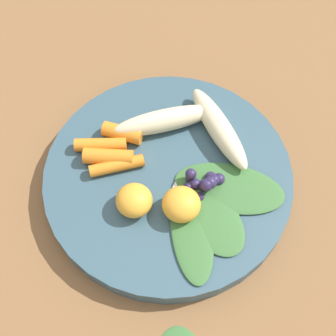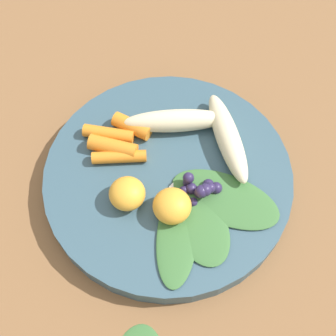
% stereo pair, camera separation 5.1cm
% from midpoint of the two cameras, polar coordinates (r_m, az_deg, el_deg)
% --- Properties ---
extents(ground_plane, '(2.40, 2.40, 0.00)m').
position_cam_midpoint_polar(ground_plane, '(0.54, 2.69, -2.10)').
color(ground_plane, brown).
extents(bowl, '(0.29, 0.29, 0.03)m').
position_cam_midpoint_polar(bowl, '(0.53, 2.74, -1.46)').
color(bowl, '#385666').
rests_on(bowl, ground_plane).
extents(banana_peeled_left, '(0.08, 0.13, 0.03)m').
position_cam_midpoint_polar(banana_peeled_left, '(0.54, 3.61, 5.76)').
color(banana_peeled_left, beige).
rests_on(banana_peeled_left, bowl).
extents(banana_peeled_right, '(0.12, 0.10, 0.03)m').
position_cam_midpoint_polar(banana_peeled_right, '(0.54, 10.25, 3.64)').
color(banana_peeled_right, beige).
rests_on(banana_peeled_right, bowl).
extents(orange_segment_near, '(0.04, 0.04, 0.03)m').
position_cam_midpoint_polar(orange_segment_near, '(0.48, 3.54, -5.08)').
color(orange_segment_near, '#F4A833').
rests_on(orange_segment_near, bowl).
extents(orange_segment_far, '(0.04, 0.04, 0.03)m').
position_cam_midpoint_polar(orange_segment_far, '(0.49, -2.23, -3.51)').
color(orange_segment_far, '#F4A833').
rests_on(orange_segment_far, bowl).
extents(carrot_front, '(0.02, 0.05, 0.02)m').
position_cam_midpoint_polar(carrot_front, '(0.54, -1.91, 5.09)').
color(carrot_front, orange).
rests_on(carrot_front, bowl).
extents(carrot_mid_left, '(0.03, 0.06, 0.02)m').
position_cam_midpoint_polar(carrot_mid_left, '(0.54, -4.86, 4.11)').
color(carrot_mid_left, orange).
rests_on(carrot_mid_left, bowl).
extents(carrot_mid_right, '(0.03, 0.06, 0.02)m').
position_cam_midpoint_polar(carrot_mid_right, '(0.53, -4.10, 2.70)').
color(carrot_mid_right, orange).
rests_on(carrot_mid_right, bowl).
extents(carrot_rear, '(0.04, 0.06, 0.01)m').
position_cam_midpoint_polar(carrot_rear, '(0.52, -3.43, 1.16)').
color(carrot_rear, orange).
rests_on(carrot_rear, bowl).
extents(blueberry_pile, '(0.04, 0.04, 0.03)m').
position_cam_midpoint_polar(blueberry_pile, '(0.50, 7.06, -2.89)').
color(blueberry_pile, '#2D234C').
rests_on(blueberry_pile, bowl).
extents(coconut_shred_patch, '(0.04, 0.04, 0.00)m').
position_cam_midpoint_polar(coconut_shred_patch, '(0.51, 4.97, -3.70)').
color(coconut_shred_patch, white).
rests_on(coconut_shred_patch, bowl).
extents(kale_leaf_left, '(0.13, 0.08, 0.00)m').
position_cam_midpoint_polar(kale_leaf_left, '(0.49, 4.23, -8.62)').
color(kale_leaf_left, '#3D7038').
rests_on(kale_leaf_left, bowl).
extents(kale_leaf_right, '(0.12, 0.12, 0.00)m').
position_cam_midpoint_polar(kale_leaf_right, '(0.49, 6.80, -7.13)').
color(kale_leaf_right, '#3D7038').
rests_on(kale_leaf_right, bowl).
extents(kale_leaf_rear, '(0.06, 0.13, 0.00)m').
position_cam_midpoint_polar(kale_leaf_rear, '(0.51, 10.08, -4.11)').
color(kale_leaf_rear, '#3D7038').
rests_on(kale_leaf_rear, bowl).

